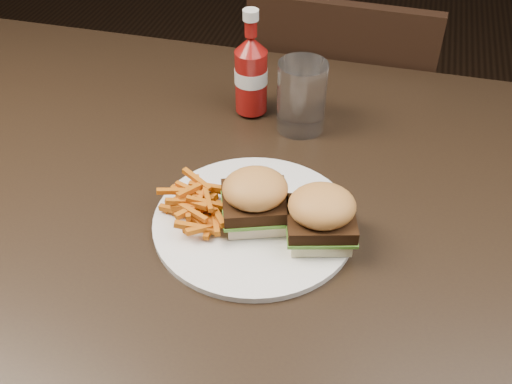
% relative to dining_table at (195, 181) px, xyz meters
% --- Properties ---
extents(dining_table, '(1.20, 0.80, 0.04)m').
position_rel_dining_table_xyz_m(dining_table, '(0.00, 0.00, 0.00)').
color(dining_table, black).
rests_on(dining_table, ground).
extents(chair_far, '(0.41, 0.41, 0.04)m').
position_rel_dining_table_xyz_m(chair_far, '(0.16, 0.61, -0.30)').
color(chair_far, black).
rests_on(chair_far, ground).
extents(plate, '(0.28, 0.28, 0.01)m').
position_rel_dining_table_xyz_m(plate, '(0.12, -0.09, 0.03)').
color(plate, white).
rests_on(plate, dining_table).
extents(sandwich_half_a, '(0.10, 0.09, 0.02)m').
position_rel_dining_table_xyz_m(sandwich_half_a, '(0.12, -0.09, 0.04)').
color(sandwich_half_a, beige).
rests_on(sandwich_half_a, plate).
extents(sandwich_half_b, '(0.09, 0.09, 0.02)m').
position_rel_dining_table_xyz_m(sandwich_half_b, '(0.21, -0.10, 0.04)').
color(sandwich_half_b, beige).
rests_on(sandwich_half_b, plate).
extents(fries_pile, '(0.12, 0.12, 0.04)m').
position_rel_dining_table_xyz_m(fries_pile, '(0.05, -0.10, 0.05)').
color(fries_pile, '#AD4300').
rests_on(fries_pile, plate).
extents(ketchup_bottle, '(0.07, 0.07, 0.11)m').
position_rel_dining_table_xyz_m(ketchup_bottle, '(0.04, 0.18, 0.08)').
color(ketchup_bottle, maroon).
rests_on(ketchup_bottle, dining_table).
extents(tumbler, '(0.10, 0.10, 0.12)m').
position_rel_dining_table_xyz_m(tumbler, '(0.13, 0.16, 0.08)').
color(tumbler, white).
rests_on(tumbler, dining_table).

